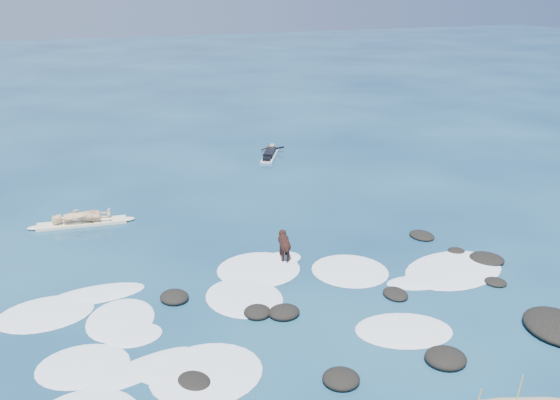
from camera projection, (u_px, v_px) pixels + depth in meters
name	position (u px, v px, depth m)	size (l,w,h in m)	color
ground	(279.00, 283.00, 17.17)	(160.00, 160.00, 0.00)	#0A2642
reef_rocks	(417.00, 322.00, 15.07)	(13.65, 7.60, 0.39)	black
breaking_foam	(246.00, 312.00, 15.66)	(14.17, 7.52, 0.12)	white
standing_surfer_rig	(80.00, 203.00, 20.98)	(3.54, 0.92, 2.01)	beige
paddling_surfer_rig	(270.00, 154.00, 29.30)	(1.74, 2.43, 0.45)	silver
dog	(284.00, 242.00, 18.50)	(0.52, 1.24, 0.80)	black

